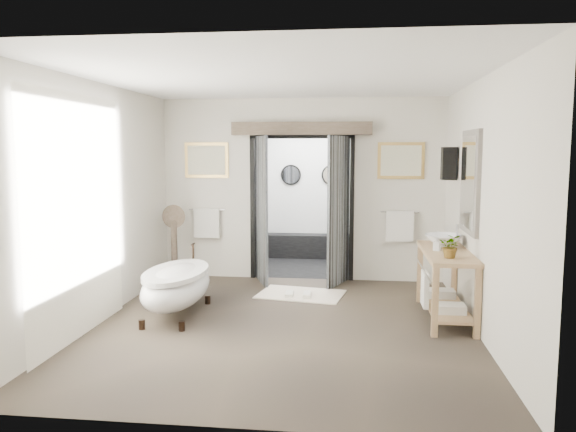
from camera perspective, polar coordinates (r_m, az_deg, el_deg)
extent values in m
plane|color=#4E4234|center=(6.81, -0.60, -11.10)|extent=(5.00, 5.00, 0.00)
cube|color=beige|center=(4.07, -5.12, -2.29)|extent=(4.50, 0.02, 2.90)
cube|color=beige|center=(7.16, -18.79, 1.28)|extent=(0.02, 5.00, 2.90)
cube|color=beige|center=(6.62, 19.09, 0.85)|extent=(0.02, 5.00, 2.90)
cube|color=beige|center=(9.26, -8.03, 2.73)|extent=(1.45, 0.02, 2.90)
cube|color=beige|center=(8.98, 11.16, 2.55)|extent=(1.45, 0.02, 2.90)
cube|color=beige|center=(8.98, 1.44, 10.01)|extent=(1.60, 0.02, 0.60)
cube|color=white|center=(6.54, -0.63, 13.89)|extent=(4.50, 5.00, 0.02)
cube|color=silver|center=(6.61, -20.59, -0.09)|extent=(0.02, 2.20, 2.70)
cube|color=gray|center=(7.13, 18.03, 3.30)|extent=(0.05, 0.95, 1.25)
cube|color=silver|center=(7.12, 17.80, 3.31)|extent=(0.01, 0.80, 1.10)
cube|color=black|center=(8.09, 16.04, 5.16)|extent=(0.20, 0.20, 0.45)
sphere|color=#FFCC8C|center=(8.09, 16.04, 5.16)|extent=(0.10, 0.10, 0.10)
cube|color=black|center=(10.18, 1.92, -5.06)|extent=(2.20, 2.00, 0.01)
cube|color=white|center=(9.97, 1.97, 9.11)|extent=(2.20, 2.00, 0.02)
cube|color=white|center=(10.99, 2.38, 2.37)|extent=(2.20, 0.02, 2.50)
cube|color=white|center=(10.15, -4.26, 1.99)|extent=(0.02, 2.00, 2.50)
cube|color=white|center=(9.97, 8.26, 1.85)|extent=(0.02, 2.00, 2.50)
cube|color=black|center=(10.94, 2.28, -3.06)|extent=(2.00, 0.35, 0.45)
cylinder|color=silver|center=(10.98, 0.29, 4.20)|extent=(0.40, 0.03, 0.40)
cylinder|color=silver|center=(10.92, 4.47, 4.16)|extent=(0.40, 0.03, 0.40)
cube|color=black|center=(9.13, -3.60, 0.83)|extent=(0.07, 0.10, 2.30)
cube|color=black|center=(8.98, 6.50, 0.71)|extent=(0.07, 0.10, 2.30)
cube|color=black|center=(8.97, 1.43, 8.10)|extent=(1.67, 0.10, 0.07)
cube|color=black|center=(8.75, -2.72, 0.59)|extent=(0.32, 0.76, 2.30)
cube|color=black|center=(8.64, 5.16, 0.48)|extent=(0.32, 0.76, 2.30)
cube|color=brown|center=(8.88, 1.37, 8.89)|extent=(2.20, 0.20, 0.20)
cube|color=tan|center=(9.22, -8.26, 5.63)|extent=(0.72, 0.03, 0.57)
cube|color=#EBE9CC|center=(9.21, -8.29, 5.63)|extent=(0.62, 0.01, 0.47)
cube|color=tan|center=(8.94, 11.40, 5.54)|extent=(0.72, 0.03, 0.57)
cube|color=#EBE9CC|center=(8.93, 11.41, 5.54)|extent=(0.62, 0.01, 0.47)
cylinder|color=silver|center=(9.24, -8.24, 0.66)|extent=(0.60, 0.02, 0.02)
cube|color=silver|center=(9.24, -8.25, -0.71)|extent=(0.42, 0.08, 0.48)
cylinder|color=silver|center=(8.95, 11.30, 0.41)|extent=(0.60, 0.02, 0.02)
cube|color=silver|center=(8.96, 11.28, -1.00)|extent=(0.42, 0.08, 0.48)
cylinder|color=black|center=(6.89, -14.63, -10.62)|extent=(0.08, 0.08, 0.12)
cylinder|color=black|center=(6.73, -10.73, -10.93)|extent=(0.08, 0.08, 0.12)
cylinder|color=black|center=(7.93, -11.57, -8.22)|extent=(0.08, 0.08, 0.12)
cylinder|color=black|center=(7.80, -8.17, -8.42)|extent=(0.08, 0.08, 0.12)
ellipsoid|color=white|center=(7.25, -11.25, -7.05)|extent=(0.73, 1.64, 0.52)
cylinder|color=black|center=(7.88, -9.62, -3.53)|extent=(0.03, 0.03, 0.21)
cube|color=tan|center=(6.52, 14.72, -8.24)|extent=(0.07, 0.07, 0.85)
cube|color=tan|center=(6.60, 18.72, -8.20)|extent=(0.07, 0.07, 0.85)
cube|color=tan|center=(7.95, 13.25, -5.51)|extent=(0.07, 0.07, 0.85)
cube|color=tan|center=(8.02, 16.53, -5.51)|extent=(0.07, 0.07, 0.85)
cube|color=tan|center=(7.19, 15.82, -3.63)|extent=(0.55, 1.60, 0.05)
cube|color=tan|center=(7.33, 15.65, -8.75)|extent=(0.45, 1.50, 0.03)
cylinder|color=silver|center=(7.19, 13.63, -5.38)|extent=(0.02, 1.40, 0.02)
cube|color=silver|center=(7.09, 13.73, -7.22)|extent=(0.06, 0.34, 0.42)
cube|color=silver|center=(6.98, 16.12, -8.99)|extent=(0.35, 0.25, 0.10)
cube|color=silver|center=(7.65, 15.26, -7.59)|extent=(0.35, 0.25, 0.10)
cube|color=brown|center=(9.06, -11.40, -6.44)|extent=(0.24, 0.24, 0.09)
cylinder|color=brown|center=(8.96, -11.48, -3.34)|extent=(0.10, 0.10, 0.92)
cylinder|color=silver|center=(8.90, -11.51, -0.04)|extent=(0.32, 0.02, 0.32)
cylinder|color=brown|center=(8.89, -11.55, -0.05)|extent=(0.37, 0.02, 0.37)
cube|color=beige|center=(8.21, 1.32, -7.94)|extent=(1.32, 0.99, 0.01)
cube|color=silver|center=(8.07, 0.14, -7.94)|extent=(0.11, 0.27, 0.05)
cube|color=silver|center=(8.05, 1.94, -7.99)|extent=(0.11, 0.27, 0.05)
imported|color=white|center=(7.47, 15.50, -2.42)|extent=(0.58, 0.58, 0.16)
imported|color=gray|center=(6.70, 16.24, -2.95)|extent=(0.31, 0.29, 0.28)
imported|color=gray|center=(7.16, 14.89, -2.74)|extent=(0.10, 0.10, 0.17)
imported|color=gray|center=(7.76, 14.98, -2.09)|extent=(0.14, 0.14, 0.15)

